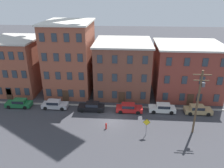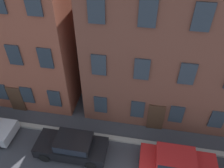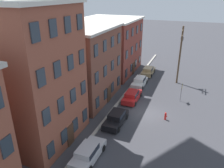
# 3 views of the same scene
# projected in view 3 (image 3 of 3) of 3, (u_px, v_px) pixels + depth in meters

# --- Properties ---
(ground_plane) EXTENTS (200.00, 200.00, 0.00)m
(ground_plane) POSITION_uv_depth(u_px,v_px,m) (148.00, 113.00, 27.86)
(ground_plane) COLOR #38383D
(kerb_strip) EXTENTS (56.00, 0.36, 0.16)m
(kerb_strip) POSITION_uv_depth(u_px,v_px,m) (115.00, 106.00, 29.35)
(kerb_strip) COLOR #9E998E
(kerb_strip) RESTS_ON ground_plane
(apartment_midblock) EXTENTS (8.78, 10.88, 13.70)m
(apartment_midblock) POSITION_uv_depth(u_px,v_px,m) (20.00, 74.00, 21.32)
(apartment_midblock) COLOR brown
(apartment_midblock) RESTS_ON ground_plane
(apartment_far) EXTENTS (10.65, 11.04, 10.16)m
(apartment_far) POSITION_uv_depth(u_px,v_px,m) (74.00, 63.00, 30.81)
(apartment_far) COLOR brown
(apartment_far) RESTS_ON ground_plane
(apartment_annex) EXTENTS (12.23, 10.37, 9.94)m
(apartment_annex) POSITION_uv_depth(u_px,v_px,m) (109.00, 45.00, 41.11)
(apartment_annex) COLOR brown
(apartment_annex) RESTS_ON ground_plane
(car_silver) EXTENTS (4.40, 1.92, 1.43)m
(car_silver) POSITION_uv_depth(u_px,v_px,m) (88.00, 152.00, 19.96)
(car_silver) COLOR #B7B7BC
(car_silver) RESTS_ON ground_plane
(car_black) EXTENTS (4.40, 1.92, 1.43)m
(car_black) POSITION_uv_depth(u_px,v_px,m) (116.00, 118.00, 25.45)
(car_black) COLOR black
(car_black) RESTS_ON ground_plane
(car_red) EXTENTS (4.40, 1.92, 1.43)m
(car_red) POSITION_uv_depth(u_px,v_px,m) (132.00, 96.00, 30.84)
(car_red) COLOR #B21E1E
(car_red) RESTS_ON ground_plane
(car_white) EXTENTS (4.40, 1.92, 1.43)m
(car_white) POSITION_uv_depth(u_px,v_px,m) (140.00, 81.00, 35.79)
(car_white) COLOR silver
(car_white) RESTS_ON ground_plane
(car_tan) EXTENTS (4.40, 1.92, 1.43)m
(car_tan) POSITION_uv_depth(u_px,v_px,m) (148.00, 71.00, 40.66)
(car_tan) COLOR tan
(car_tan) RESTS_ON ground_plane
(caution_sign) EXTENTS (1.07, 0.08, 2.71)m
(caution_sign) POSITION_uv_depth(u_px,v_px,m) (182.00, 89.00, 30.30)
(caution_sign) COLOR slate
(caution_sign) RESTS_ON ground_plane
(utility_pole) EXTENTS (2.40, 0.44, 9.46)m
(utility_pole) POSITION_uv_depth(u_px,v_px,m) (180.00, 52.00, 35.21)
(utility_pole) COLOR brown
(utility_pole) RESTS_ON ground_plane
(fire_hydrant) EXTENTS (0.24, 0.34, 0.96)m
(fire_hydrant) POSITION_uv_depth(u_px,v_px,m) (165.00, 116.00, 26.31)
(fire_hydrant) COLOR red
(fire_hydrant) RESTS_ON ground_plane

